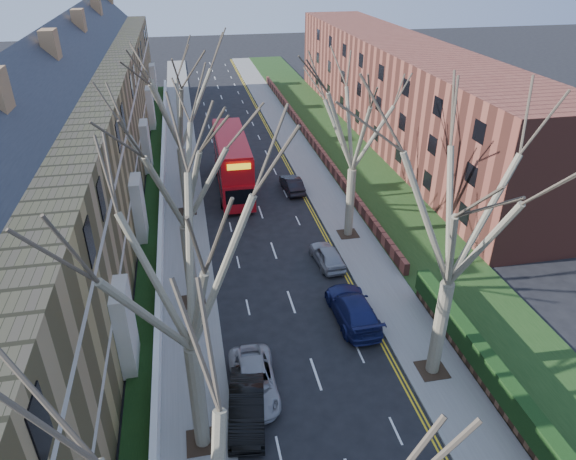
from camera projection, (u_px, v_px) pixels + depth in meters
pavement_left at (181, 162)px, 50.05m from camera, size 3.00×102.00×0.12m
pavement_right at (301, 154)px, 52.13m from camera, size 3.00×102.00×0.12m
terrace_left at (74, 140)px, 39.22m from camera, size 9.70×78.00×13.60m
flats_right at (397, 90)px, 55.15m from camera, size 13.97×54.00×10.00m
wall_hedge_right at (549, 452)px, 20.22m from camera, size 0.70×24.00×1.80m
front_wall_left at (162, 192)px, 42.64m from camera, size 0.30×78.00×1.00m
grass_verge_right at (343, 150)px, 52.87m from camera, size 6.00×102.00×0.06m
tree_left_mid at (181, 253)px, 17.22m from camera, size 10.50×10.50×14.71m
tree_left_far at (178, 157)px, 25.94m from camera, size 10.15×10.15×14.22m
tree_left_dist at (175, 92)px, 36.07m from camera, size 10.50×10.50×14.71m
tree_right_mid at (463, 199)px, 20.91m from camera, size 10.50×10.50×14.71m
tree_right_far at (356, 111)px, 33.05m from camera, size 10.15×10.15×14.22m
double_decker_bus at (232, 164)px, 43.68m from camera, size 2.93×11.14×4.64m
car_left_mid at (247, 406)px, 22.72m from camera, size 2.12×4.57×1.45m
car_left_far at (254, 381)px, 24.17m from camera, size 2.28×4.71×1.29m
car_right_near at (353, 308)px, 28.79m from camera, size 2.23×5.29×1.53m
car_right_mid at (327, 255)px, 33.90m from camera, size 1.84×3.95×1.31m
car_right_far at (292, 184)px, 44.01m from camera, size 1.60×4.02×1.30m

